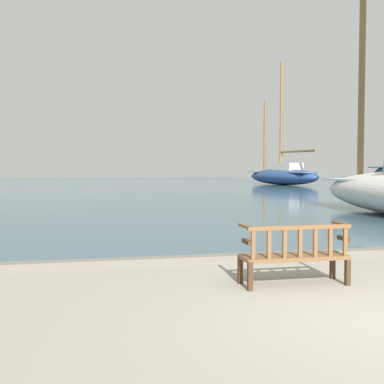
{
  "coord_description": "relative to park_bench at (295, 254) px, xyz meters",
  "views": [
    {
      "loc": [
        -3.38,
        -4.81,
        1.75
      ],
      "look_at": [
        -0.19,
        10.0,
        1.0
      ],
      "focal_mm": 45.0,
      "sensor_mm": 36.0,
      "label": 1
    }
  ],
  "objects": [
    {
      "name": "park_bench",
      "position": [
        0.0,
        0.0,
        0.0
      ],
      "size": [
        1.6,
        0.52,
        0.92
      ],
      "color": "#3D2A19",
      "rests_on": "ground"
    },
    {
      "name": "harbor_water",
      "position": [
        0.38,
        42.17,
        -0.43
      ],
      "size": [
        100.0,
        80.0,
        0.08
      ],
      "primitive_type": "cube",
      "color": "#385666",
      "rests_on": "ground"
    },
    {
      "name": "sailboat_far_port",
      "position": [
        16.07,
        38.68,
        0.67
      ],
      "size": [
        5.23,
        11.11,
        12.32
      ],
      "color": "navy",
      "rests_on": "harbor_water"
    },
    {
      "name": "quay_edge_kerb",
      "position": [
        0.38,
        2.02,
        -0.41
      ],
      "size": [
        40.0,
        0.3,
        0.12
      ],
      "primitive_type": "cube",
      "color": "slate",
      "rests_on": "ground"
    }
  ]
}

